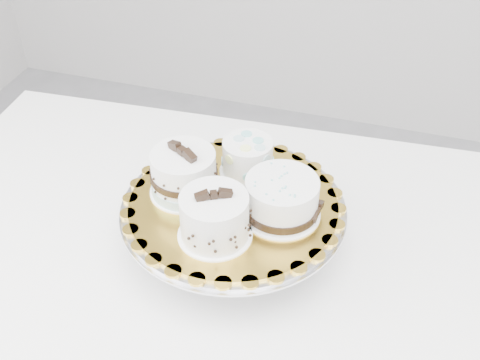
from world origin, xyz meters
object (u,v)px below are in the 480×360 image
(cake_swirl, at_px, (214,218))
(cake_ribbon, at_px, (282,199))
(cake_stand, at_px, (233,219))
(cake_board, at_px, (233,203))
(table, at_px, (216,272))
(cake_banded, at_px, (184,175))
(cake_dots, at_px, (248,157))

(cake_swirl, relative_size, cake_ribbon, 1.05)
(cake_stand, bearing_deg, cake_board, 180.00)
(cake_board, bearing_deg, table, -179.55)
(cake_stand, bearing_deg, table, -179.55)
(cake_stand, height_order, cake_banded, cake_banded)
(cake_dots, xyz_separation_m, cake_ribbon, (0.09, -0.09, -0.00))
(table, distance_m, cake_dots, 0.24)
(cake_board, xyz_separation_m, cake_ribbon, (0.08, -0.00, 0.03))
(cake_banded, distance_m, cake_ribbon, 0.17)
(table, relative_size, cake_banded, 8.49)
(table, height_order, cake_swirl, cake_swirl)
(table, height_order, cake_stand, cake_stand)
(cake_banded, bearing_deg, cake_dots, 74.14)
(cake_stand, relative_size, cake_swirl, 2.65)
(cake_board, relative_size, cake_swirl, 2.44)
(table, xyz_separation_m, cake_swirl, (0.03, -0.08, 0.22))
(cake_swirl, height_order, cake_banded, cake_banded)
(cake_swirl, distance_m, cake_banded, 0.12)
(cake_stand, xyz_separation_m, cake_banded, (-0.09, 0.00, 0.07))
(table, distance_m, cake_ribbon, 0.25)
(table, xyz_separation_m, cake_dots, (0.04, 0.09, 0.22))
(cake_banded, bearing_deg, cake_ribbon, 27.79)
(cake_swirl, xyz_separation_m, cake_banded, (-0.08, 0.09, -0.00))
(cake_banded, bearing_deg, cake_board, 28.13)
(cake_banded, relative_size, cake_dots, 1.28)
(cake_stand, distance_m, cake_banded, 0.11)
(cake_dots, bearing_deg, cake_board, -113.25)
(cake_swirl, bearing_deg, cake_ribbon, 14.38)
(table, distance_m, cake_board, 0.19)
(cake_stand, height_order, cake_ribbon, cake_ribbon)
(cake_board, bearing_deg, cake_swirl, -92.45)
(cake_stand, relative_size, cake_banded, 2.58)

